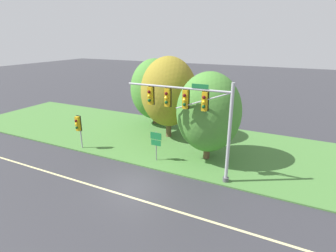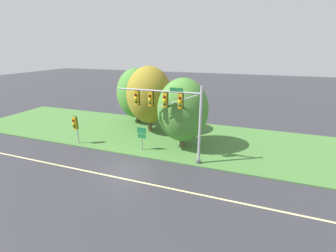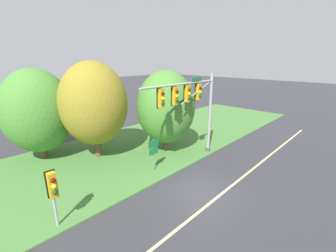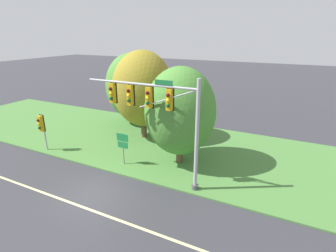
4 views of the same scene
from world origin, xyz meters
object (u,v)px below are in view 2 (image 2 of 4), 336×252
object	(u,v)px
traffic_signal_mast	(171,108)
tree_nearest_road	(137,93)
route_sign_post	(142,135)
tree_behind_signpost	(183,110)
pedestrian_signal_near_kerb	(75,125)
tree_left_of_mast	(149,95)

from	to	relation	value
traffic_signal_mast	tree_nearest_road	world-z (taller)	tree_nearest_road
route_sign_post	tree_behind_signpost	xyz separation A→B (m)	(3.41, 2.11, 2.21)
traffic_signal_mast	route_sign_post	bearing A→B (deg)	166.26
traffic_signal_mast	tree_behind_signpost	xyz separation A→B (m)	(0.25, 2.88, -0.91)
route_sign_post	tree_behind_signpost	bearing A→B (deg)	31.74
pedestrian_signal_near_kerb	tree_nearest_road	bearing A→B (deg)	75.00
tree_nearest_road	tree_behind_signpost	xyz separation A→B (m)	(7.97, -6.07, -0.04)
traffic_signal_mast	route_sign_post	world-z (taller)	traffic_signal_mast
tree_behind_signpost	tree_nearest_road	bearing A→B (deg)	142.72
route_sign_post	tree_left_of_mast	size ratio (longest dim) A/B	0.31
route_sign_post	pedestrian_signal_near_kerb	bearing A→B (deg)	-172.89
traffic_signal_mast	route_sign_post	size ratio (longest dim) A/B	3.22
tree_nearest_road	pedestrian_signal_near_kerb	bearing A→B (deg)	-105.00
tree_behind_signpost	route_sign_post	bearing A→B (deg)	-148.26
route_sign_post	tree_behind_signpost	size ratio (longest dim) A/B	0.34
traffic_signal_mast	tree_behind_signpost	distance (m)	3.03
traffic_signal_mast	tree_nearest_road	bearing A→B (deg)	130.79
tree_left_of_mast	tree_nearest_road	bearing A→B (deg)	136.06
route_sign_post	tree_nearest_road	distance (m)	9.63
route_sign_post	tree_left_of_mast	xyz separation A→B (m)	(-1.43, 5.16, 2.79)
traffic_signal_mast	tree_left_of_mast	bearing A→B (deg)	127.73
tree_nearest_road	tree_behind_signpost	size ratio (longest dim) A/B	1.03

